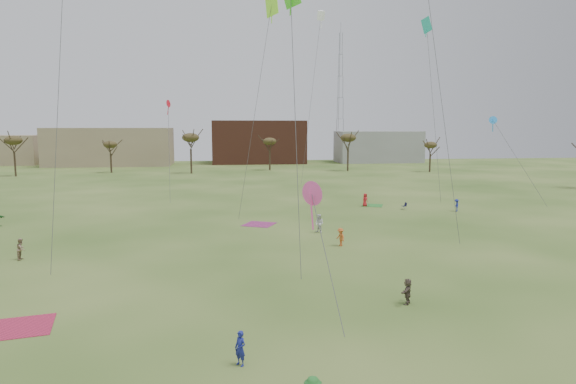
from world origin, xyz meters
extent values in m
plane|color=#2F5119|center=(0.00, 0.00, 0.00)|extent=(260.00, 260.00, 0.00)
imported|color=navy|center=(-4.01, -3.34, 0.77)|extent=(0.66, 0.66, 1.54)
imported|color=#95795F|center=(-20.33, 16.15, 0.84)|extent=(0.64, 0.82, 1.67)
imported|color=brown|center=(5.85, 2.99, 0.76)|extent=(1.15, 1.42, 1.52)
imported|color=#C65C25|center=(5.26, 17.42, 0.79)|extent=(0.91, 1.16, 1.57)
imported|color=silver|center=(4.46, 22.97, 0.91)|extent=(1.12, 1.11, 1.83)
imported|color=red|center=(13.40, 38.26, 0.85)|extent=(0.98, 0.86, 1.69)
imported|color=navy|center=(23.40, 33.10, 0.76)|extent=(0.77, 1.08, 1.52)
cube|color=#B32345|center=(-15.09, 2.19, 0.00)|extent=(3.63, 3.63, 0.03)
cube|color=#932D6B|center=(-1.06, 27.89, 0.00)|extent=(4.02, 4.02, 0.03)
cube|color=#318731|center=(14.55, 38.80, 0.00)|extent=(3.37, 3.37, 0.03)
cube|color=#151336|center=(17.56, 35.30, 0.42)|extent=(0.57, 0.57, 0.04)
cube|color=#151336|center=(17.79, 35.33, 0.65)|extent=(0.20, 0.51, 0.44)
cube|color=#43CB23|center=(-0.06, 10.14, 18.37)|extent=(0.08, 0.08, 1.63)
cylinder|color=#4C4C51|center=(-0.03, 7.86, 9.95)|extent=(0.11, 4.60, 18.11)
cone|color=#DC4596|center=(-0.09, 1.49, 6.78)|extent=(1.31, 0.10, 1.31)
cube|color=#DC4596|center=(-0.09, 1.49, 5.95)|extent=(0.08, 0.08, 2.14)
cylinder|color=#4C4C51|center=(0.28, -0.78, 3.84)|extent=(0.79, 4.56, 5.90)
cylinder|color=#4C4C51|center=(12.13, 13.87, 13.40)|extent=(3.89, 1.40, 25.00)
cylinder|color=#4C4C51|center=(-15.15, 10.39, 12.02)|extent=(1.07, 3.70, 22.24)
cone|color=#288EE8|center=(29.08, 35.83, 11.08)|extent=(1.01, 0.07, 1.01)
cube|color=#288EE8|center=(29.08, 35.83, 10.44)|extent=(0.08, 0.08, 1.65)
cylinder|color=#4C4C51|center=(31.08, 32.83, 5.99)|extent=(4.04, 6.04, 10.20)
cube|color=#92FA29|center=(0.20, 26.29, 22.09)|extent=(1.18, 1.18, 2.31)
cube|color=#92FA29|center=(0.20, 26.29, 21.28)|extent=(0.08, 0.08, 2.08)
cylinder|color=#4C4C51|center=(-1.53, 26.31, 11.49)|extent=(3.50, 0.09, 21.19)
cone|color=red|center=(-11.85, 44.07, 13.27)|extent=(1.00, 0.07, 1.00)
cube|color=red|center=(-11.85, 44.07, 12.64)|extent=(0.08, 0.08, 1.64)
cylinder|color=#4C4C51|center=(-11.60, 41.23, 7.09)|extent=(0.53, 5.73, 12.39)
cube|color=#1BA68F|center=(20.08, 36.30, 22.54)|extent=(0.91, 0.91, 1.79)
cube|color=#1BA68F|center=(20.08, 36.30, 21.91)|extent=(0.08, 0.08, 1.61)
cylinder|color=#4C4C51|center=(21.15, 35.63, 11.72)|extent=(2.18, 1.39, 21.65)
cube|color=white|center=(11.13, 57.78, 28.00)|extent=(0.86, 0.86, 1.47)
cube|color=white|center=(11.13, 57.78, 27.14)|extent=(0.08, 0.08, 2.21)
cylinder|color=#4C4C51|center=(9.50, 57.27, 14.45)|extent=(3.31, 1.07, 27.10)
cylinder|color=#3A2B1E|center=(-48.00, 86.00, 2.55)|extent=(0.40, 0.40, 5.10)
ellipsoid|color=#473D1E|center=(-48.00, 86.00, 7.48)|extent=(3.57, 3.57, 1.87)
cylinder|color=#3A2B1E|center=(-30.00, 92.00, 2.16)|extent=(0.40, 0.40, 4.32)
ellipsoid|color=#473D1E|center=(-30.00, 92.00, 6.34)|extent=(3.02, 3.02, 1.58)
cylinder|color=#3A2B1E|center=(-12.00, 88.00, 2.70)|extent=(0.40, 0.40, 5.40)
ellipsoid|color=#473D1E|center=(-12.00, 88.00, 7.92)|extent=(3.78, 3.78, 1.98)
cylinder|color=#3A2B1E|center=(6.00, 94.00, 2.34)|extent=(0.40, 0.40, 4.68)
ellipsoid|color=#473D1E|center=(6.00, 94.00, 6.86)|extent=(3.28, 3.28, 1.72)
cylinder|color=#3A2B1E|center=(24.00, 90.00, 2.64)|extent=(0.40, 0.40, 5.28)
ellipsoid|color=#473D1E|center=(24.00, 90.00, 7.74)|extent=(3.70, 3.70, 1.94)
cylinder|color=#3A2B1E|center=(42.00, 85.00, 2.10)|extent=(0.40, 0.40, 4.20)
ellipsoid|color=#473D1E|center=(42.00, 85.00, 6.16)|extent=(2.94, 2.94, 1.54)
cube|color=#937F60|center=(-35.00, 115.00, 5.00)|extent=(32.00, 14.00, 10.00)
cube|color=brown|center=(5.00, 120.00, 6.00)|extent=(26.00, 16.00, 12.00)
cube|color=gray|center=(40.00, 118.00, 4.50)|extent=(24.00, 12.00, 9.00)
cube|color=#937F60|center=(-65.00, 122.00, 4.00)|extent=(20.00, 12.00, 8.00)
cylinder|color=#9EA3A8|center=(30.90, 125.00, 19.00)|extent=(0.16, 0.16, 38.00)
cylinder|color=#9EA3A8|center=(29.55, 125.78, 19.00)|extent=(0.16, 0.16, 38.00)
cylinder|color=#9EA3A8|center=(29.55, 124.22, 19.00)|extent=(0.16, 0.16, 38.00)
cylinder|color=#9EA3A8|center=(30.00, 125.00, 39.50)|extent=(0.10, 0.10, 3.00)
camera|label=1|loc=(-4.52, -23.76, 10.21)|focal=31.05mm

